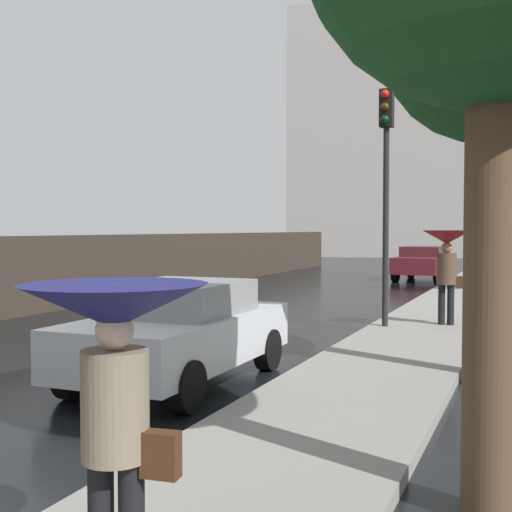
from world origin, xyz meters
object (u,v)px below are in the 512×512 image
object	(u,v)px
traffic_light	(386,164)
pedestrian_with_umbrella_far	(115,349)
car_maroon_mid_road	(424,263)
car_silver_near_kerb	(180,331)
street_tree_far	(490,38)
pedestrian_with_umbrella_near	(447,251)

from	to	relation	value
traffic_light	pedestrian_with_umbrella_far	bearing A→B (deg)	-85.71
pedestrian_with_umbrella_far	traffic_light	xyz separation A→B (m)	(-0.79, 10.50, 1.93)
car_maroon_mid_road	car_silver_near_kerb	bearing A→B (deg)	-86.85
traffic_light	street_tree_far	bearing A→B (deg)	-60.84
car_silver_near_kerb	pedestrian_with_umbrella_near	size ratio (longest dim) A/B	1.98
pedestrian_with_umbrella_near	street_tree_far	distance (m)	5.61
car_maroon_mid_road	pedestrian_with_umbrella_near	xyz separation A→B (m)	(2.55, -13.57, 0.92)
car_silver_near_kerb	traffic_light	xyz separation A→B (m)	(1.65, 5.48, 2.69)
pedestrian_with_umbrella_near	pedestrian_with_umbrella_far	world-z (taller)	pedestrian_with_umbrella_near
pedestrian_with_umbrella_near	car_silver_near_kerb	bearing A→B (deg)	-121.92
pedestrian_with_umbrella_far	traffic_light	bearing A→B (deg)	87.76
car_maroon_mid_road	pedestrian_with_umbrella_near	size ratio (longest dim) A/B	2.06
car_maroon_mid_road	pedestrian_with_umbrella_far	xyz separation A→B (m)	(2.22, -24.78, 0.74)
traffic_light	pedestrian_with_umbrella_near	bearing A→B (deg)	32.10
car_maroon_mid_road	street_tree_far	bearing A→B (deg)	-74.94
pedestrian_with_umbrella_near	street_tree_far	bearing A→B (deg)	-84.70
car_silver_near_kerb	car_maroon_mid_road	distance (m)	19.76
car_maroon_mid_road	traffic_light	distance (m)	14.59
car_silver_near_kerb	street_tree_far	xyz separation A→B (m)	(3.85, 1.55, 3.92)
traffic_light	car_silver_near_kerb	bearing A→B (deg)	-106.80
car_silver_near_kerb	street_tree_far	bearing A→B (deg)	21.63
car_maroon_mid_road	traffic_light	world-z (taller)	traffic_light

